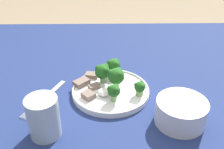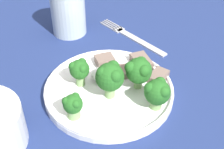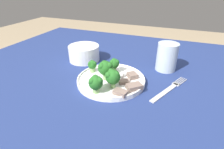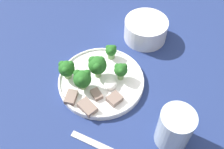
{
  "view_description": "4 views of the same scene",
  "coord_description": "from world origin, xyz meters",
  "views": [
    {
      "loc": [
        -0.02,
        0.66,
        1.2
      ],
      "look_at": [
        -0.03,
        -0.02,
        0.78
      ],
      "focal_mm": 42.0,
      "sensor_mm": 36.0,
      "label": 1
    },
    {
      "loc": [
        -0.42,
        -0.17,
        1.12
      ],
      "look_at": [
        -0.01,
        0.0,
        0.76
      ],
      "focal_mm": 50.0,
      "sensor_mm": 36.0,
      "label": 2
    },
    {
      "loc": [
        0.17,
        -0.49,
        1.04
      ],
      "look_at": [
        -0.03,
        0.01,
        0.75
      ],
      "focal_mm": 28.0,
      "sensor_mm": 36.0,
      "label": 3
    },
    {
      "loc": [
        0.4,
        0.03,
        1.32
      ],
      "look_at": [
        -0.03,
        0.03,
        0.76
      ],
      "focal_mm": 42.0,
      "sensor_mm": 36.0,
      "label": 4
    }
  ],
  "objects": [
    {
      "name": "broccoli_floret_front_left",
      "position": [
        -0.11,
        0.03,
        0.76
      ],
      "size": [
        0.03,
        0.03,
        0.04
      ],
      "color": "#7FA866",
      "rests_on": "dinner_plate"
    },
    {
      "name": "broccoli_floret_back_left",
      "position": [
        -0.04,
        -0.09,
        0.77
      ],
      "size": [
        0.05,
        0.04,
        0.06
      ],
      "color": "#7FA866",
      "rests_on": "dinner_plate"
    },
    {
      "name": "broccoli_floret_center_left",
      "position": [
        -0.03,
        0.05,
        0.77
      ],
      "size": [
        0.04,
        0.04,
        0.05
      ],
      "color": "#7FA866",
      "rests_on": "dinner_plate"
    },
    {
      "name": "sauce_dollop",
      "position": [
        -0.01,
        0.03,
        0.75
      ],
      "size": [
        0.04,
        0.03,
        0.02
      ],
      "color": "white",
      "rests_on": "dinner_plate"
    },
    {
      "name": "meat_slice_rear_slice",
      "position": [
        0.04,
        -0.08,
        0.74
      ],
      "size": [
        0.05,
        0.03,
        0.01
      ],
      "color": "#756056",
      "rests_on": "dinner_plate"
    },
    {
      "name": "table",
      "position": [
        0.0,
        0.0,
        0.65
      ],
      "size": [
        1.37,
        1.19,
        0.73
      ],
      "color": "navy",
      "rests_on": "ground_plane"
    },
    {
      "name": "drinking_glass",
      "position": [
        0.14,
        0.17,
        0.77
      ],
      "size": [
        0.08,
        0.08,
        0.11
      ],
      "color": "#B2C1CC",
      "rests_on": "table"
    },
    {
      "name": "meat_slice_middle_slice",
      "position": [
        0.04,
        0.04,
        0.75
      ],
      "size": [
        0.05,
        0.05,
        0.02
      ],
      "color": "#756056",
      "rests_on": "dinner_plate"
    },
    {
      "name": "cream_bowl",
      "position": [
        -0.21,
        0.13,
        0.76
      ],
      "size": [
        0.13,
        0.13,
        0.07
      ],
      "color": "silver",
      "rests_on": "table"
    },
    {
      "name": "meat_slice_front_slice",
      "position": [
        0.07,
        -0.03,
        0.75
      ],
      "size": [
        0.06,
        0.06,
        0.02
      ],
      "color": "#756056",
      "rests_on": "dinner_plate"
    },
    {
      "name": "broccoli_floret_center_back",
      "position": [
        -0.04,
        -0.01,
        0.78
      ],
      "size": [
        0.05,
        0.05,
        0.07
      ],
      "color": "#7FA866",
      "rests_on": "dinner_plate"
    },
    {
      "name": "dinner_plate",
      "position": [
        -0.03,
        -0.0,
        0.73
      ],
      "size": [
        0.24,
        0.24,
        0.02
      ],
      "color": "white",
      "rests_on": "table"
    },
    {
      "name": "broccoli_floret_near_rim_left",
      "position": [
        -0.0,
        -0.05,
        0.78
      ],
      "size": [
        0.05,
        0.05,
        0.06
      ],
      "color": "#7FA866",
      "rests_on": "dinner_plate"
    },
    {
      "name": "meat_slice_edge_slice",
      "position": [
        0.03,
        -0.01,
        0.74
      ],
      "size": [
        0.04,
        0.04,
        0.01
      ],
      "color": "#756056",
      "rests_on": "dinner_plate"
    }
  ]
}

